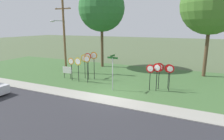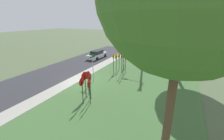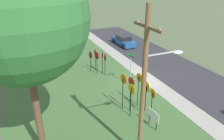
% 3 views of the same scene
% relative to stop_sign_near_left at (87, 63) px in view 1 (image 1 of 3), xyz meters
% --- Properties ---
extents(ground_plane, '(160.00, 160.00, 0.00)m').
position_rel_stop_sign_near_left_xyz_m(ground_plane, '(3.44, -2.40, -1.95)').
color(ground_plane, '#4C5B3D').
extents(road_asphalt, '(44.00, 6.40, 0.01)m').
position_rel_stop_sign_near_left_xyz_m(road_asphalt, '(3.44, -7.20, -1.94)').
color(road_asphalt, '#2D2D33').
rests_on(road_asphalt, ground_plane).
extents(sidewalk_strip, '(44.00, 1.60, 0.06)m').
position_rel_stop_sign_near_left_xyz_m(sidewalk_strip, '(3.44, -3.20, -1.92)').
color(sidewalk_strip, '#99968C').
rests_on(sidewalk_strip, ground_plane).
extents(grass_median, '(44.00, 12.00, 0.04)m').
position_rel_stop_sign_near_left_xyz_m(grass_median, '(3.44, 3.60, -1.93)').
color(grass_median, '#3D6033').
rests_on(grass_median, ground_plane).
extents(stop_sign_near_left, '(0.65, 0.13, 2.66)m').
position_rel_stop_sign_near_left_xyz_m(stop_sign_near_left, '(0.00, 0.00, 0.00)').
color(stop_sign_near_left, black).
rests_on(stop_sign_near_left, grass_median).
extents(stop_sign_near_right, '(0.76, 0.13, 2.54)m').
position_rel_stop_sign_near_left_xyz_m(stop_sign_near_right, '(-1.04, 1.19, -0.05)').
color(stop_sign_near_right, black).
rests_on(stop_sign_near_right, grass_median).
extents(stop_sign_far_left, '(0.76, 0.10, 2.41)m').
position_rel_stop_sign_near_left_xyz_m(stop_sign_far_left, '(-0.99, -0.06, -0.15)').
color(stop_sign_far_left, black).
rests_on(stop_sign_far_left, grass_median).
extents(stop_sign_far_center, '(0.70, 0.16, 2.84)m').
position_rel_stop_sign_near_left_xyz_m(stop_sign_far_center, '(0.01, 1.29, 0.16)').
color(stop_sign_far_center, black).
rests_on(stop_sign_far_center, grass_median).
extents(stop_sign_far_right, '(0.70, 0.13, 2.74)m').
position_rel_stop_sign_near_left_xyz_m(stop_sign_far_right, '(-0.47, 0.91, 0.08)').
color(stop_sign_far_right, black).
rests_on(stop_sign_far_right, grass_median).
extents(stop_sign_center_tall, '(0.65, 0.10, 2.30)m').
position_rel_stop_sign_near_left_xyz_m(stop_sign_center_tall, '(-1.84, -0.00, -0.26)').
color(stop_sign_center_tall, black).
rests_on(stop_sign_center_tall, grass_median).
extents(yield_sign_near_left, '(0.76, 0.15, 2.33)m').
position_rel_stop_sign_near_left_xyz_m(yield_sign_near_left, '(6.64, 0.87, -0.17)').
color(yield_sign_near_left, black).
rests_on(yield_sign_near_left, grass_median).
extents(yield_sign_near_right, '(0.71, 0.12, 2.25)m').
position_rel_stop_sign_near_left_xyz_m(yield_sign_near_right, '(6.01, 0.26, -0.24)').
color(yield_sign_near_right, black).
rests_on(yield_sign_near_right, grass_median).
extents(yield_sign_far_left, '(0.69, 0.10, 2.27)m').
position_rel_stop_sign_near_left_xyz_m(yield_sign_far_left, '(7.54, 0.73, -0.22)').
color(yield_sign_far_left, black).
rests_on(yield_sign_far_left, grass_median).
extents(yield_sign_far_right, '(0.73, 0.17, 2.20)m').
position_rel_stop_sign_near_left_xyz_m(yield_sign_far_right, '(7.37, 1.30, -0.28)').
color(yield_sign_far_right, black).
rests_on(yield_sign_far_right, grass_median).
extents(yield_sign_center, '(0.74, 0.17, 2.38)m').
position_rel_stop_sign_near_left_xyz_m(yield_sign_center, '(6.56, 0.33, -0.13)').
color(yield_sign_center, black).
rests_on(yield_sign_center, grass_median).
extents(street_name_post, '(0.96, 0.82, 3.04)m').
position_rel_stop_sign_near_left_xyz_m(street_name_post, '(3.13, -1.01, -0.10)').
color(street_name_post, '#9EA0A8').
rests_on(street_name_post, grass_median).
extents(utility_pole, '(2.10, 2.20, 8.22)m').
position_rel_stop_sign_near_left_xyz_m(utility_pole, '(-4.54, 2.41, 2.55)').
color(utility_pole, brown).
rests_on(utility_pole, grass_median).
extents(notice_board, '(1.10, 0.09, 1.25)m').
position_rel_stop_sign_near_left_xyz_m(notice_board, '(-2.72, 0.45, -1.07)').
color(notice_board, black).
rests_on(notice_board, grass_median).
extents(oak_tree_left, '(5.89, 5.89, 10.51)m').
position_rel_stop_sign_near_left_xyz_m(oak_tree_left, '(-2.19, 7.35, 5.64)').
color(oak_tree_left, brown).
rests_on(oak_tree_left, grass_median).
extents(oak_tree_right, '(6.16, 6.16, 10.61)m').
position_rel_stop_sign_near_left_xyz_m(oak_tree_right, '(10.28, 7.38, 5.61)').
color(oak_tree_right, brown).
rests_on(oak_tree_right, grass_median).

